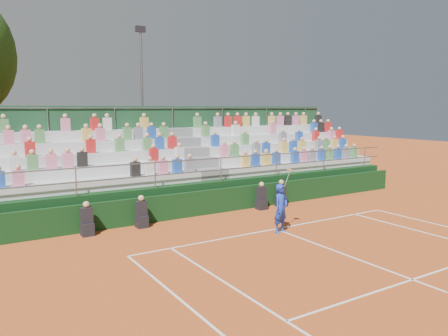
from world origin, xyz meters
TOP-DOWN VIEW (x-y plane):
  - ground at (0.00, 0.00)m, footprint 90.00×90.00m
  - courtside_wall at (0.00, 3.20)m, footprint 20.00×0.15m
  - line_officials at (-1.50, 2.75)m, footprint 8.83×0.40m
  - grandstand at (0.02, 6.44)m, footprint 20.00×5.20m
  - tennis_player at (-0.11, -0.41)m, footprint 0.88×0.55m
  - floodlight_mast at (0.48, 13.79)m, footprint 0.60×0.25m

SIDE VIEW (x-z plane):
  - ground at x=0.00m, z-range 0.00..0.00m
  - line_officials at x=-1.50m, z-range -0.12..1.07m
  - courtside_wall at x=0.00m, z-range 0.00..1.00m
  - tennis_player at x=-0.11m, z-range -0.25..1.97m
  - grandstand at x=0.02m, z-range -1.12..3.28m
  - floodlight_mast at x=0.48m, z-range 0.69..9.88m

